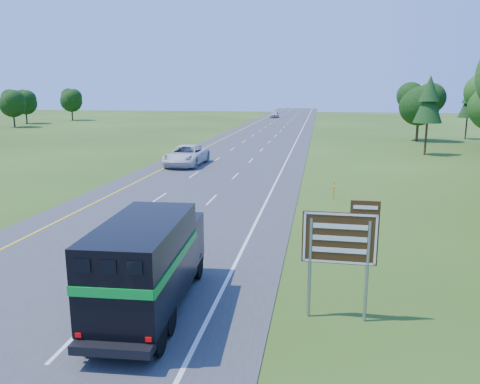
{
  "coord_description": "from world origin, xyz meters",
  "views": [
    {
      "loc": [
        8.85,
        -9.69,
        7.25
      ],
      "look_at": [
        4.44,
        16.06,
        1.52
      ],
      "focal_mm": 35.0,
      "sensor_mm": 36.0,
      "label": 1
    }
  ],
  "objects_px": {
    "white_suv": "(186,155)",
    "far_car": "(274,114)",
    "exit_sign": "(341,243)",
    "horse_truck": "(149,262)"
  },
  "relations": [
    {
      "from": "horse_truck",
      "to": "white_suv",
      "type": "xyz_separation_m",
      "value": [
        -7.43,
        30.01,
        -0.76
      ]
    },
    {
      "from": "horse_truck",
      "to": "white_suv",
      "type": "relative_size",
      "value": 1.07
    },
    {
      "from": "white_suv",
      "to": "far_car",
      "type": "bearing_deg",
      "value": 90.28
    },
    {
      "from": "horse_truck",
      "to": "exit_sign",
      "type": "bearing_deg",
      "value": 2.26
    },
    {
      "from": "horse_truck",
      "to": "far_car",
      "type": "bearing_deg",
      "value": 90.17
    },
    {
      "from": "horse_truck",
      "to": "white_suv",
      "type": "bearing_deg",
      "value": 100.59
    },
    {
      "from": "exit_sign",
      "to": "horse_truck",
      "type": "bearing_deg",
      "value": -173.6
    },
    {
      "from": "horse_truck",
      "to": "exit_sign",
      "type": "distance_m",
      "value": 6.18
    },
    {
      "from": "far_car",
      "to": "exit_sign",
      "type": "distance_m",
      "value": 110.66
    },
    {
      "from": "far_car",
      "to": "exit_sign",
      "type": "height_order",
      "value": "exit_sign"
    }
  ]
}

